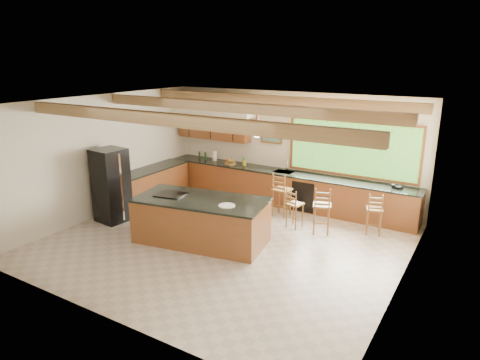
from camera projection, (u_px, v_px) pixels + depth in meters
The scene contains 9 objects.
ground at pixel (224, 243), 9.26m from camera, with size 7.20×7.20×0.00m, color beige.
room_shell at pixel (233, 136), 9.26m from camera, with size 7.27×6.54×3.02m.
counter_run at pixel (250, 187), 11.60m from camera, with size 7.12×3.10×1.22m.
island at pixel (201, 220), 9.19m from camera, with size 2.98×1.78×1.00m.
refrigerator at pixel (111, 185), 10.27m from camera, with size 0.76×0.75×1.79m.
bar_stool_a at pixel (281, 191), 10.57m from camera, with size 0.43×0.43×1.15m.
bar_stool_b at pixel (294, 205), 9.91m from camera, with size 0.41×0.41×0.95m.
bar_stool_c at pixel (321, 206), 9.55m from camera, with size 0.50×0.50×1.10m.
bar_stool_d at pixel (374, 210), 9.52m from camera, with size 0.44×0.44×0.99m.
Camera 1 is at (4.69, -7.10, 3.89)m, focal length 32.00 mm.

